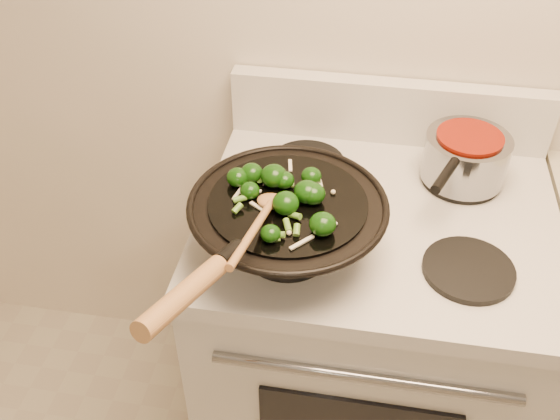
# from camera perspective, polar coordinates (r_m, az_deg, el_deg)

# --- Properties ---
(stove) EXTENTS (0.78, 0.67, 1.08)m
(stove) POSITION_cam_1_polar(r_m,az_deg,el_deg) (1.70, 7.51, -11.81)
(stove) COLOR silver
(stove) RESTS_ON ground
(wok) EXTENTS (0.39, 0.63, 0.24)m
(wok) POSITION_cam_1_polar(r_m,az_deg,el_deg) (1.22, 0.61, -1.22)
(wok) COLOR black
(wok) RESTS_ON stove
(stirfry) EXTENTS (0.23, 0.27, 0.05)m
(stirfry) POSITION_cam_1_polar(r_m,az_deg,el_deg) (1.18, 0.51, 1.62)
(stirfry) COLOR #0E3508
(stirfry) RESTS_ON wok
(wooden_spoon) EXTENTS (0.06, 0.27, 0.07)m
(wooden_spoon) POSITION_cam_1_polar(r_m,az_deg,el_deg) (1.11, -1.72, -0.73)
(wooden_spoon) COLOR #9F6E3F
(wooden_spoon) RESTS_ON wok
(saucepan) EXTENTS (0.19, 0.29, 0.11)m
(saucepan) POSITION_cam_1_polar(r_m,az_deg,el_deg) (1.47, 16.59, 4.68)
(saucepan) COLOR gray
(saucepan) RESTS_ON stove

